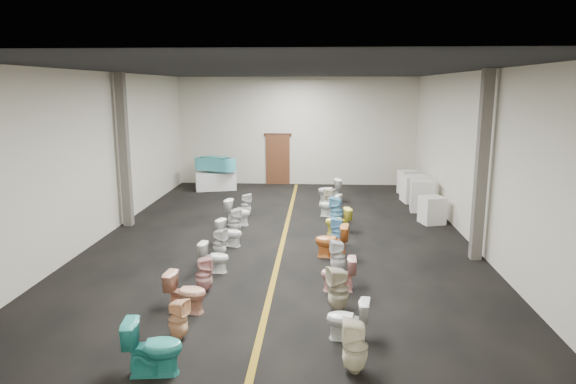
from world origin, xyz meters
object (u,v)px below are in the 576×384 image
at_px(appliance_crate_a, 432,210).
at_px(toilet_right_0, 355,346).
at_px(appliance_crate_b, 422,196).
at_px(toilet_left_3, 204,274).
at_px(toilet_left_0, 154,347).
at_px(appliance_crate_c, 414,189).
at_px(display_table, 216,181).
at_px(bathtub, 215,163).
at_px(toilet_right_1, 348,319).
at_px(toilet_right_7, 338,221).
at_px(toilet_right_10, 329,199).
at_px(appliance_crate_d, 408,182).
at_px(toilet_left_1, 178,319).
at_px(toilet_left_5, 220,243).
at_px(toilet_left_6, 230,233).
at_px(toilet_right_6, 337,231).
at_px(toilet_right_5, 332,241).
at_px(toilet_right_8, 336,211).
at_px(toilet_left_4, 214,257).
at_px(toilet_right_3, 338,274).
at_px(toilet_right_9, 330,205).
at_px(toilet_left_7, 235,221).
at_px(toilet_left_9, 246,205).
at_px(toilet_right_4, 338,256).
at_px(toilet_right_11, 329,190).
at_px(toilet_left_2, 186,292).
at_px(toilet_left_8, 238,212).
at_px(toilet_right_2, 338,289).

bearing_deg(appliance_crate_a, toilet_right_0, -108.72).
xyz_separation_m(appliance_crate_b, toilet_left_3, (-5.75, -7.30, -0.15)).
bearing_deg(toilet_left_3, toilet_left_0, 165.12).
bearing_deg(appliance_crate_a, appliance_crate_c, 90.00).
relative_size(display_table, appliance_crate_a, 1.92).
relative_size(bathtub, toilet_right_1, 2.48).
relative_size(toilet_right_7, toilet_right_10, 1.08).
bearing_deg(appliance_crate_a, appliance_crate_d, 90.00).
height_order(toilet_left_1, toilet_right_0, toilet_right_0).
height_order(toilet_left_5, toilet_left_6, toilet_left_5).
relative_size(toilet_right_1, toilet_right_6, 0.95).
height_order(toilet_right_5, toilet_right_8, toilet_right_8).
height_order(appliance_crate_b, toilet_left_4, appliance_crate_b).
bearing_deg(toilet_right_1, toilet_right_6, -171.50).
xyz_separation_m(toilet_right_3, toilet_right_8, (0.12, 5.19, 0.07)).
bearing_deg(toilet_left_1, appliance_crate_c, -11.78).
distance_m(appliance_crate_d, toilet_right_10, 4.07).
distance_m(bathtub, toilet_right_8, 6.96).
height_order(toilet_right_5, toilet_right_9, toilet_right_5).
distance_m(toilet_right_3, toilet_right_5, 2.12).
relative_size(appliance_crate_b, toilet_left_4, 1.52).
distance_m(appliance_crate_b, toilet_right_7, 4.11).
bearing_deg(toilet_right_10, toilet_left_7, -52.20).
bearing_deg(toilet_left_1, appliance_crate_d, -8.94).
height_order(toilet_left_9, toilet_right_4, toilet_right_4).
bearing_deg(toilet_right_0, toilet_right_11, -177.55).
relative_size(toilet_left_7, toilet_right_10, 1.10).
xyz_separation_m(toilet_left_4, toilet_left_6, (0.01, 1.95, 0.00)).
distance_m(toilet_left_2, toilet_left_7, 5.12).
relative_size(bathtub, toilet_left_4, 2.59).
xyz_separation_m(bathtub, toilet_left_4, (1.84, -9.34, -0.73)).
distance_m(toilet_left_6, toilet_right_0, 6.60).
height_order(toilet_left_3, toilet_right_3, toilet_left_3).
bearing_deg(appliance_crate_d, toilet_right_9, -129.33).
xyz_separation_m(toilet_left_3, toilet_left_7, (-0.05, 4.17, 0.00)).
xyz_separation_m(bathtub, toilet_right_9, (4.52, -4.15, -0.70)).
bearing_deg(toilet_left_0, appliance_crate_a, -40.30).
distance_m(toilet_right_3, toilet_right_4, 1.06).
relative_size(toilet_left_3, toilet_right_4, 0.99).
bearing_deg(toilet_left_9, toilet_left_4, 179.11).
bearing_deg(appliance_crate_d, appliance_crate_c, -90.00).
height_order(toilet_right_0, toilet_right_7, toilet_right_0).
xyz_separation_m(toilet_right_6, toilet_right_8, (0.04, 2.10, 0.05)).
relative_size(bathtub, toilet_left_3, 2.37).
distance_m(toilet_left_5, toilet_left_8, 3.04).
distance_m(toilet_left_1, toilet_left_9, 8.25).
distance_m(toilet_left_0, toilet_left_1, 1.05).
height_order(toilet_left_0, toilet_right_4, toilet_left_0).
relative_size(toilet_right_2, toilet_right_8, 1.00).
relative_size(toilet_left_2, toilet_right_0, 0.93).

